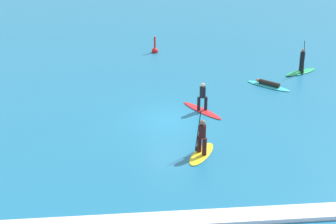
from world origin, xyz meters
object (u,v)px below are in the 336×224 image
at_px(surfer_on_green_board, 301,67).
at_px(surfer_on_yellow_board, 202,144).
at_px(surfer_on_teal_board, 268,85).
at_px(surfer_on_red_board, 202,103).
at_px(marker_buoy, 155,50).

bearing_deg(surfer_on_green_board, surfer_on_yellow_board, 23.22).
relative_size(surfer_on_yellow_board, surfer_on_green_board, 0.87).
xyz_separation_m(surfer_on_teal_board, surfer_on_green_board, (3.04, 2.39, 0.31)).
relative_size(surfer_on_teal_board, surfer_on_yellow_board, 1.10).
distance_m(surfer_on_red_board, marker_buoy, 11.71).
bearing_deg(surfer_on_teal_board, marker_buoy, -5.69).
height_order(surfer_on_teal_board, marker_buoy, marker_buoy).
bearing_deg(marker_buoy, surfer_on_teal_board, -49.19).
height_order(surfer_on_yellow_board, marker_buoy, surfer_on_yellow_board).
bearing_deg(surfer_on_red_board, surfer_on_green_board, -87.35).
bearing_deg(marker_buoy, surfer_on_yellow_board, -85.79).
height_order(surfer_on_green_board, marker_buoy, surfer_on_green_board).
bearing_deg(surfer_on_green_board, marker_buoy, -57.46).
height_order(surfer_on_teal_board, surfer_on_green_board, surfer_on_green_board).
bearing_deg(surfer_on_yellow_board, surfer_on_red_board, 21.07).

